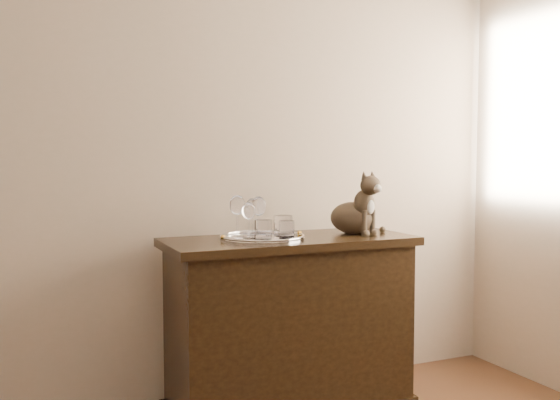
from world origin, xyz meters
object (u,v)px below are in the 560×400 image
(wine_glass_c, at_px, (249,221))
(tumbler_c, at_px, (283,226))
(wine_glass_a, at_px, (237,216))
(tumbler_a, at_px, (287,230))
(wine_glass_d, at_px, (259,217))
(tray, at_px, (262,238))
(wine_glass_b, at_px, (252,216))
(sideboard, at_px, (290,325))
(cat, at_px, (353,202))
(tumbler_b, at_px, (263,230))

(wine_glass_c, distance_m, tumbler_c, 0.19)
(wine_glass_a, bearing_deg, tumbler_a, -35.69)
(wine_glass_a, height_order, wine_glass_d, wine_glass_a)
(tumbler_c, bearing_deg, tray, 179.09)
(wine_glass_c, bearing_deg, tray, 18.85)
(wine_glass_b, bearing_deg, tray, -85.82)
(wine_glass_a, bearing_deg, sideboard, -15.25)
(tray, distance_m, wine_glass_d, 0.10)
(wine_glass_c, distance_m, cat, 0.58)
(wine_glass_d, distance_m, tumbler_b, 0.09)
(tray, relative_size, wine_glass_d, 2.07)
(tray, relative_size, cat, 1.26)
(sideboard, height_order, wine_glass_c, wine_glass_c)
(wine_glass_d, relative_size, cat, 0.61)
(wine_glass_b, distance_m, tumbler_a, 0.22)
(tumbler_b, distance_m, cat, 0.54)
(sideboard, distance_m, wine_glass_a, 0.59)
(tumbler_a, bearing_deg, wine_glass_a, 144.31)
(wine_glass_a, bearing_deg, wine_glass_b, 27.32)
(sideboard, distance_m, wine_glass_b, 0.55)
(sideboard, xyz_separation_m, cat, (0.36, 0.02, 0.58))
(sideboard, distance_m, tumbler_a, 0.48)
(tray, height_order, tumbler_c, tumbler_c)
(sideboard, relative_size, tumbler_a, 14.65)
(tumbler_b, bearing_deg, tumbler_a, -3.71)
(wine_glass_c, relative_size, tumbler_b, 1.87)
(wine_glass_b, height_order, tumbler_a, wine_glass_b)
(sideboard, xyz_separation_m, tumbler_c, (-0.03, 0.01, 0.48))
(sideboard, xyz_separation_m, wine_glass_b, (-0.15, 0.12, 0.52))
(wine_glass_c, distance_m, tumbler_b, 0.08)
(wine_glass_b, height_order, wine_glass_d, wine_glass_d)
(wine_glass_c, bearing_deg, wine_glass_d, 27.19)
(wine_glass_c, bearing_deg, wine_glass_a, 107.22)
(tray, height_order, wine_glass_a, wine_glass_a)
(sideboard, relative_size, wine_glass_d, 6.22)
(wine_glass_a, distance_m, tumbler_b, 0.16)
(sideboard, distance_m, tumbler_b, 0.51)
(wine_glass_a, relative_size, tumbler_b, 2.19)
(tumbler_b, bearing_deg, tray, 70.80)
(tray, bearing_deg, tumbler_c, -0.91)
(tray, distance_m, wine_glass_c, 0.12)
(sideboard, xyz_separation_m, tumbler_a, (-0.05, -0.07, 0.47))
(sideboard, relative_size, cat, 3.78)
(tray, height_order, tumbler_b, tumbler_b)
(wine_glass_c, bearing_deg, tumbler_c, 7.73)
(wine_glass_a, bearing_deg, wine_glass_d, -30.80)
(tray, bearing_deg, wine_glass_c, -161.15)
(wine_glass_d, bearing_deg, tumbler_c, -3.00)
(wine_glass_b, relative_size, wine_glass_c, 1.05)
(tumbler_a, height_order, tumbler_b, tumbler_b)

